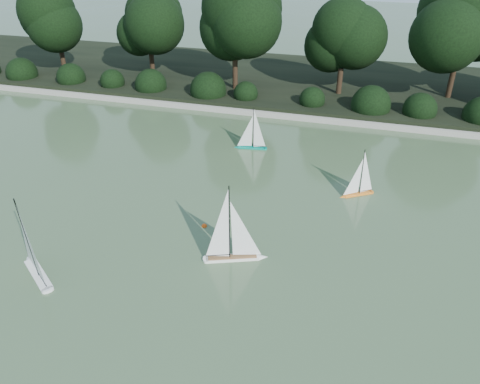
# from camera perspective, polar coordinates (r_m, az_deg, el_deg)

# --- Properties ---
(ground) EXTENTS (80.00, 80.00, 0.00)m
(ground) POSITION_cam_1_polar(r_m,az_deg,el_deg) (9.05, -2.47, -11.06)
(ground) COLOR #3E5332
(ground) RESTS_ON ground
(pond_coping) EXTENTS (40.00, 0.35, 0.18)m
(pond_coping) POSITION_cam_1_polar(r_m,az_deg,el_deg) (16.68, 7.51, 9.05)
(pond_coping) COLOR gray
(pond_coping) RESTS_ON ground
(far_bank) EXTENTS (40.00, 8.00, 0.30)m
(far_bank) POSITION_cam_1_polar(r_m,az_deg,el_deg) (20.42, 9.48, 12.95)
(far_bank) COLOR black
(far_bank) RESTS_ON ground
(tree_line) EXTENTS (26.31, 3.93, 4.39)m
(tree_line) POSITION_cam_1_polar(r_m,az_deg,el_deg) (18.22, 13.46, 18.64)
(tree_line) COLOR black
(tree_line) RESTS_ON ground
(shrub_hedge) EXTENTS (29.10, 1.10, 1.10)m
(shrub_hedge) POSITION_cam_1_polar(r_m,az_deg,el_deg) (17.40, 8.10, 11.14)
(shrub_hedge) COLOR black
(shrub_hedge) RESTS_ON ground
(sailboat_white_a) EXTENTS (1.23, 0.96, 1.90)m
(sailboat_white_a) POSITION_cam_1_polar(r_m,az_deg,el_deg) (9.92, -23.84, -7.67)
(sailboat_white_a) COLOR white
(sailboat_white_a) RESTS_ON ground
(sailboat_white_b) EXTENTS (1.30, 0.67, 1.83)m
(sailboat_white_b) POSITION_cam_1_polar(r_m,az_deg,el_deg) (9.46, -0.35, -6.78)
(sailboat_white_b) COLOR white
(sailboat_white_b) RESTS_ON ground
(sailboat_orange) EXTENTS (0.86, 0.63, 1.30)m
(sailboat_orange) POSITION_cam_1_polar(r_m,az_deg,el_deg) (12.04, 14.01, 0.48)
(sailboat_orange) COLOR orange
(sailboat_orange) RESTS_ON ground
(sailboat_teal) EXTENTS (1.03, 0.30, 1.41)m
(sailboat_teal) POSITION_cam_1_polar(r_m,az_deg,el_deg) (14.24, 1.16, 6.17)
(sailboat_teal) COLOR #02856F
(sailboat_teal) RESTS_ON ground
(race_buoy) EXTENTS (0.13, 0.13, 0.13)m
(race_buoy) POSITION_cam_1_polar(r_m,az_deg,el_deg) (10.61, -4.38, -4.20)
(race_buoy) COLOR #E7490C
(race_buoy) RESTS_ON ground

